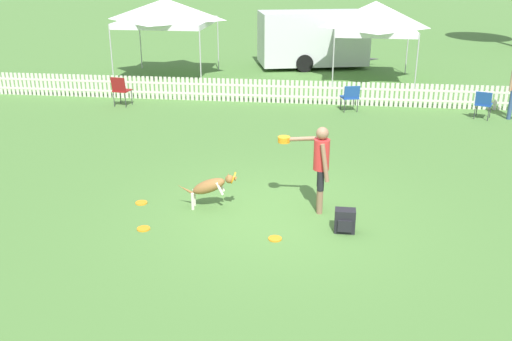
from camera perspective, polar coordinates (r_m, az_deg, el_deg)
The scene contains 14 objects.
ground_plane at distance 10.30m, azimuth 2.35°, elevation -4.39°, with size 240.00×240.00×0.00m, color #4C7A38.
handler_person at distance 10.12m, azimuth 6.27°, elevation 1.13°, with size 0.96×0.59×1.59m.
leaping_dog at distance 10.41m, azimuth -4.57°, elevation -1.56°, with size 1.11×0.30×0.72m.
frisbee_near_handler at distance 9.43m, azimuth 1.91°, elevation -6.82°, with size 0.22×0.22×0.02m.
frisbee_near_dog at distance 10.94m, azimuth -11.39°, elevation -3.18°, with size 0.22×0.22×0.02m.
frisbee_midfield at distance 9.93m, azimuth -11.18°, elevation -5.73°, with size 0.22×0.22×0.02m.
backpack_on_grass at distance 9.70m, azimuth 8.88°, elevation -5.01°, with size 0.34×0.26×0.41m.
picket_fence at distance 17.95m, azimuth 4.81°, elevation 7.81°, with size 22.09×0.04×0.73m.
folding_chair_blue_left at distance 17.36m, azimuth 21.79°, elevation 6.33°, with size 0.57×0.58×0.81m.
folding_chair_center at distance 17.20m, azimuth 9.42°, elevation 7.38°, with size 0.58×0.60×0.79m.
folding_chair_green_right at distance 18.02m, azimuth -13.40°, elevation 7.98°, with size 0.53×0.55×0.92m.
canopy_tent_main at distance 21.55m, azimuth 11.81°, elevation 14.77°, with size 2.87×2.87×2.84m.
canopy_tent_secondary at distance 21.92m, azimuth -8.99°, elevation 15.40°, with size 3.24×3.24×2.89m.
equipment_trailer at distance 24.11m, azimuth 5.66°, elevation 13.06°, with size 5.22×3.23×2.22m.
Camera 1 is at (0.80, -9.29, 4.38)m, focal length 40.00 mm.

